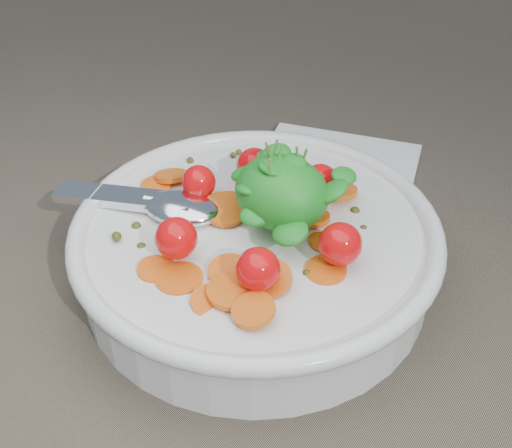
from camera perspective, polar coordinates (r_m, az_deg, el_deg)
The scene contains 3 objects.
ground at distance 0.56m, azimuth -2.02°, elevation -5.00°, with size 6.00×6.00×0.00m, color #746753.
bowl at distance 0.54m, azimuth 0.02°, elevation -2.01°, with size 0.33×0.31×0.13m.
napkin at distance 0.70m, azimuth 7.04°, elevation 4.92°, with size 0.17×0.15×0.01m, color white.
Camera 1 is at (0.25, -0.33, 0.38)m, focal length 45.00 mm.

